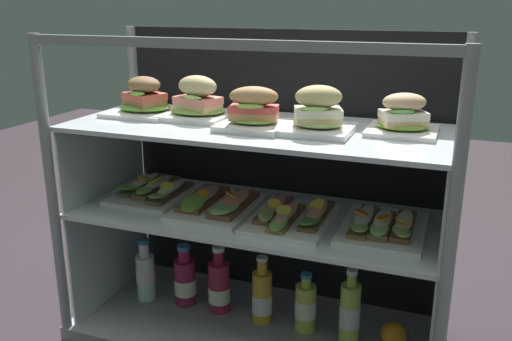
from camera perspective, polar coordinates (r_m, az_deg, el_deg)
ground_plane at (r=1.81m, az=0.00°, el=-17.00°), size 6.00×6.00×0.02m
case_base_deck at (r=1.79m, az=0.00°, el=-16.15°), size 1.11×0.48×0.04m
case_frame at (r=1.71m, az=1.68°, el=-0.01°), size 1.11×0.48×0.93m
riser_lower_tier at (r=1.69m, az=0.00°, el=-10.48°), size 1.05×0.42×0.36m
shelf_lower_glass at (r=1.61m, az=0.00°, el=-4.67°), size 1.07×0.44×0.01m
riser_upper_tier at (r=1.57m, az=0.00°, el=-0.23°), size 1.05×0.42×0.25m
shelf_upper_glass at (r=1.54m, az=0.00°, el=4.44°), size 1.07×0.44×0.01m
plated_roll_sandwich_near_right_corner at (r=1.72m, az=-11.52°, el=7.13°), size 0.21×0.21×0.12m
plated_roll_sandwich_mid_right at (r=1.64m, az=-6.07°, el=7.07°), size 0.19×0.19×0.13m
plated_roll_sandwich_center at (r=1.49m, az=-0.24°, el=6.02°), size 0.18×0.18×0.12m
plated_roll_sandwich_near_left_corner at (r=1.45m, az=6.47°, el=5.83°), size 0.18×0.18×0.13m
plated_roll_sandwich_mid_left at (r=1.49m, az=15.05°, el=5.28°), size 0.18×0.18×0.11m
open_sandwich_tray_center at (r=1.78m, az=-10.46°, el=-2.00°), size 0.22×0.30×0.06m
open_sandwich_tray_mid_left at (r=1.64m, az=-4.04°, el=-3.45°), size 0.22×0.30×0.06m
open_sandwich_tray_near_right_corner at (r=1.55m, az=3.70°, el=-4.74°), size 0.22×0.30×0.06m
open_sandwich_tray_near_left_corner at (r=1.52m, az=13.06°, el=-5.57°), size 0.22×0.30×0.06m
juice_bottle_back_left at (r=1.91m, az=-11.41°, el=-10.56°), size 0.06×0.06×0.22m
juice_bottle_front_second at (r=1.86m, az=-7.39°, el=-11.30°), size 0.07×0.07×0.21m
juice_bottle_near_post at (r=1.81m, az=-3.85°, el=-11.94°), size 0.07×0.07×0.23m
juice_bottle_front_middle at (r=1.75m, az=0.64°, el=-13.00°), size 0.06×0.06×0.22m
juice_bottle_front_left_end at (r=1.72m, az=5.18°, el=-13.92°), size 0.07×0.07×0.19m
juice_bottle_tucked_behind at (r=1.66m, az=9.74°, el=-14.40°), size 0.06×0.06×0.24m
orange_fruit_beside_bottles at (r=1.71m, az=14.14°, el=-16.24°), size 0.07×0.07×0.07m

